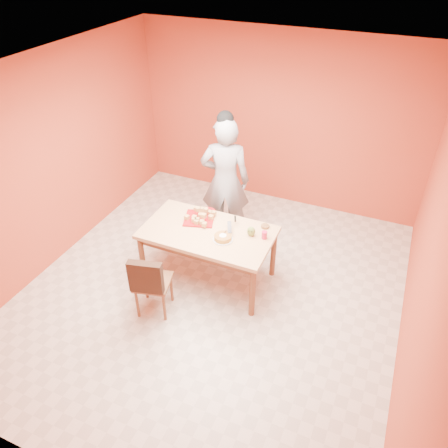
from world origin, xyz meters
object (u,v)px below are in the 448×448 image
at_px(dining_table, 208,237).
at_px(red_dinner_plate, 207,213).
at_px(pastry_platter, 199,219).
at_px(person, 225,181).
at_px(magenta_glass, 264,235).
at_px(checker_tin, 265,226).
at_px(sponge_cake, 223,237).
at_px(egg_ornament, 251,231).
at_px(dining_chair, 152,281).

bearing_deg(dining_table, red_dinner_plate, 117.32).
bearing_deg(dining_table, pastry_platter, 137.90).
bearing_deg(pastry_platter, person, 87.57).
height_order(pastry_platter, magenta_glass, magenta_glass).
distance_m(pastry_platter, red_dinner_plate, 0.17).
bearing_deg(pastry_platter, red_dinner_plate, 81.29).
height_order(dining_table, checker_tin, checker_tin).
xyz_separation_m(sponge_cake, egg_ornament, (0.28, 0.21, 0.03)).
xyz_separation_m(dining_chair, checker_tin, (0.98, 1.12, 0.32)).
distance_m(red_dinner_plate, magenta_glass, 0.89).
bearing_deg(dining_table, person, 100.45).
bearing_deg(sponge_cake, magenta_glass, 26.59).
bearing_deg(sponge_cake, checker_tin, 48.97).
bearing_deg(dining_chair, dining_table, 50.91).
xyz_separation_m(dining_table, egg_ornament, (0.52, 0.12, 0.16)).
distance_m(egg_ornament, magenta_glass, 0.16).
bearing_deg(person, red_dinner_plate, 71.06).
height_order(pastry_platter, egg_ornament, egg_ornament).
relative_size(red_dinner_plate, egg_ornament, 1.95).
height_order(dining_table, sponge_cake, sponge_cake).
relative_size(dining_chair, pastry_platter, 2.39).
bearing_deg(red_dinner_plate, dining_table, -62.68).
bearing_deg(red_dinner_plate, checker_tin, 0.00).
bearing_deg(pastry_platter, magenta_glass, -3.30).
bearing_deg(dining_chair, red_dinner_plate, 66.78).
bearing_deg(checker_tin, magenta_glass, -73.80).
height_order(dining_chair, magenta_glass, dining_chair).
relative_size(sponge_cake, checker_tin, 2.09).
bearing_deg(sponge_cake, pastry_platter, 148.44).
distance_m(dining_table, egg_ornament, 0.55).
height_order(red_dinner_plate, magenta_glass, magenta_glass).
relative_size(dining_table, sponge_cake, 7.65).
height_order(dining_table, pastry_platter, pastry_platter).
xyz_separation_m(person, checker_tin, (0.79, -0.59, -0.15)).
distance_m(person, pastry_platter, 0.77).
height_order(dining_chair, red_dinner_plate, dining_chair).
distance_m(magenta_glass, checker_tin, 0.23).
bearing_deg(egg_ornament, red_dinner_plate, 140.58).
relative_size(dining_chair, checker_tin, 8.75).
distance_m(red_dinner_plate, sponge_cake, 0.61).
distance_m(egg_ornament, checker_tin, 0.25).
relative_size(person, egg_ornament, 14.44).
xyz_separation_m(dining_table, dining_chair, (-0.36, -0.77, -0.21)).
xyz_separation_m(dining_chair, pastry_platter, (0.15, 0.96, 0.32)).
bearing_deg(dining_chair, magenta_glass, 27.02).
bearing_deg(dining_table, sponge_cake, -19.99).
relative_size(sponge_cake, magenta_glass, 2.18).
xyz_separation_m(pastry_platter, magenta_glass, (0.89, -0.05, 0.04)).
xyz_separation_m(dining_table, person, (-0.17, 0.94, 0.26)).
relative_size(dining_table, dining_chair, 1.82).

